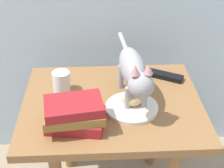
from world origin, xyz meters
TOP-DOWN VIEW (x-y plane):
  - side_table at (0.00, 0.00)m, footprint 0.69×0.56m
  - plate at (0.07, -0.05)m, footprint 0.20×0.20m
  - bread_roll at (0.07, -0.04)m, footprint 0.08×0.07m
  - cat at (0.08, 0.00)m, footprint 0.11×0.48m
  - book_stack at (-0.13, -0.14)m, footprint 0.22×0.17m
  - candle_jar at (-0.20, 0.09)m, footprint 0.07×0.07m
  - tv_remote at (0.24, 0.16)m, footprint 0.15×0.11m

SIDE VIEW (x-z plane):
  - side_table at x=0.00m, z-range 0.19..0.73m
  - plate at x=0.07m, z-range 0.54..0.56m
  - tv_remote at x=0.24m, z-range 0.54..0.56m
  - candle_jar at x=-0.20m, z-range 0.54..0.62m
  - bread_roll at x=0.07m, z-range 0.56..0.61m
  - book_stack at x=-0.13m, z-range 0.54..0.65m
  - cat at x=0.08m, z-range 0.56..0.79m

